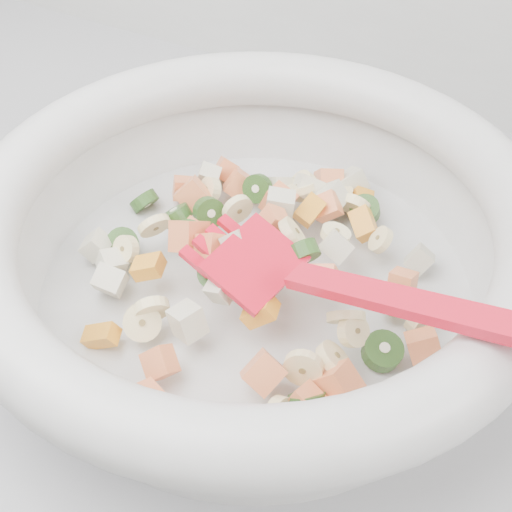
% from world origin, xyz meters
% --- Properties ---
extents(mixing_bowl, '(0.46, 0.43, 0.15)m').
position_xyz_m(mixing_bowl, '(-0.13, 1.40, 0.96)').
color(mixing_bowl, silver).
rests_on(mixing_bowl, counter).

